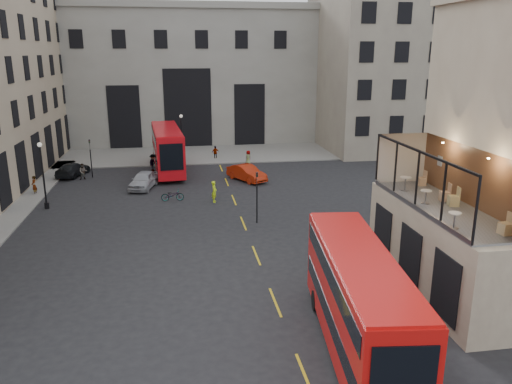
{
  "coord_description": "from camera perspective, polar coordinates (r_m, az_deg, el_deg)",
  "views": [
    {
      "loc": [
        -6.47,
        -22.04,
        12.09
      ],
      "look_at": [
        -1.43,
        9.69,
        3.0
      ],
      "focal_mm": 35.0,
      "sensor_mm": 36.0,
      "label": 1
    }
  ],
  "objects": [
    {
      "name": "street_lamp_a",
      "position": [
        42.52,
        -23.1,
        1.33
      ],
      "size": [
        0.36,
        0.36,
        5.33
      ],
      "color": "black",
      "rests_on": "ground"
    },
    {
      "name": "building_right",
      "position": [
        67.45,
        14.52,
        13.87
      ],
      "size": [
        16.6,
        18.6,
        20.0
      ],
      "color": "gray",
      "rests_on": "ground"
    },
    {
      "name": "cafe_chair_a",
      "position": [
        23.64,
        26.65,
        -3.68
      ],
      "size": [
        0.52,
        0.52,
        0.95
      ],
      "color": "#DBB57E",
      "rests_on": "cafe_floor"
    },
    {
      "name": "cafe_table_mid",
      "position": [
        26.73,
        18.84,
        -0.3
      ],
      "size": [
        0.56,
        0.56,
        0.71
      ],
      "color": "silver",
      "rests_on": "cafe_floor"
    },
    {
      "name": "street_lamp_b",
      "position": [
        56.87,
        -8.46,
        5.81
      ],
      "size": [
        0.36,
        0.36,
        5.33
      ],
      "color": "black",
      "rests_on": "ground"
    },
    {
      "name": "host_frontage",
      "position": [
        27.4,
        20.09,
        -6.26
      ],
      "size": [
        3.0,
        11.0,
        4.5
      ],
      "primitive_type": "cube",
      "color": "#BCAC8D",
      "rests_on": "ground"
    },
    {
      "name": "car_b",
      "position": [
        48.16,
        -1.07,
        2.19
      ],
      "size": [
        3.69,
        4.78,
        1.51
      ],
      "primitive_type": "imported",
      "rotation": [
        0.0,
        0.0,
        0.52
      ],
      "color": "#A8200A",
      "rests_on": "ground"
    },
    {
      "name": "pedestrian_e",
      "position": [
        47.5,
        -24.03,
        0.69
      ],
      "size": [
        0.44,
        0.63,
        1.66
      ],
      "primitive_type": "imported",
      "rotation": [
        0.0,
        0.0,
        4.65
      ],
      "color": "gray",
      "rests_on": "ground"
    },
    {
      "name": "bus_far",
      "position": [
        52.25,
        -10.11,
        5.04
      ],
      "size": [
        3.5,
        11.59,
        4.56
      ],
      "color": "red",
      "rests_on": "ground"
    },
    {
      "name": "pedestrian_c",
      "position": [
        58.15,
        -4.66,
        4.52
      ],
      "size": [
        0.97,
        0.61,
        1.53
      ],
      "primitive_type": "imported",
      "rotation": [
        0.0,
        0.0,
        3.42
      ],
      "color": "gray",
      "rests_on": "ground"
    },
    {
      "name": "pedestrian_b",
      "position": [
        53.19,
        -11.71,
        3.31
      ],
      "size": [
        1.09,
        1.32,
        1.78
      ],
      "primitive_type": "imported",
      "rotation": [
        0.0,
        0.0,
        1.13
      ],
      "color": "gray",
      "rests_on": "ground"
    },
    {
      "name": "car_c",
      "position": [
        53.26,
        -20.22,
        2.44
      ],
      "size": [
        3.17,
        5.02,
        1.35
      ],
      "primitive_type": "imported",
      "rotation": [
        0.0,
        0.0,
        2.85
      ],
      "color": "black",
      "rests_on": "ground"
    },
    {
      "name": "pavement_far",
      "position": [
        61.23,
        -8.43,
        4.3
      ],
      "size": [
        40.0,
        12.0,
        0.12
      ],
      "primitive_type": "cube",
      "color": "slate",
      "rests_on": "ground"
    },
    {
      "name": "bus_near",
      "position": [
        21.08,
        11.62,
        -11.78
      ],
      "size": [
        3.69,
        11.12,
        4.35
      ],
      "color": "red",
      "rests_on": "ground"
    },
    {
      "name": "cafe_chair_d",
      "position": [
        30.39,
        18.41,
        1.22
      ],
      "size": [
        0.44,
        0.44,
        0.87
      ],
      "color": "tan",
      "rests_on": "cafe_floor"
    },
    {
      "name": "cafe_floor",
      "position": [
        26.66,
        20.55,
        -1.67
      ],
      "size": [
        3.0,
        10.0,
        0.1
      ],
      "primitive_type": "cube",
      "color": "slate",
      "rests_on": "host_frontage"
    },
    {
      "name": "pedestrian_a",
      "position": [
        51.4,
        -19.16,
        2.22
      ],
      "size": [
        0.85,
        0.7,
        1.59
      ],
      "primitive_type": "imported",
      "rotation": [
        0.0,
        0.0,
        0.13
      ],
      "color": "gray",
      "rests_on": "ground"
    },
    {
      "name": "gateway",
      "position": [
        70.09,
        -8.04,
        13.44
      ],
      "size": [
        35.0,
        10.6,
        18.0
      ],
      "color": "#9B9A90",
      "rests_on": "ground"
    },
    {
      "name": "pedestrian_d",
      "position": [
        54.97,
        -0.89,
        3.94
      ],
      "size": [
        0.88,
        0.92,
        1.59
      ],
      "primitive_type": "imported",
      "rotation": [
        0.0,
        0.0,
        2.26
      ],
      "color": "gray",
      "rests_on": "ground"
    },
    {
      "name": "traffic_light_near",
      "position": [
        35.81,
        0.1,
        0.14
      ],
      "size": [
        0.16,
        0.2,
        3.8
      ],
      "color": "black",
      "rests_on": "ground"
    },
    {
      "name": "car_a",
      "position": [
        46.61,
        -12.73,
        1.34
      ],
      "size": [
        2.89,
        4.81,
        1.53
      ],
      "primitive_type": "imported",
      "rotation": [
        0.0,
        0.0,
        -0.26
      ],
      "color": "#A7A9B0",
      "rests_on": "ground"
    },
    {
      "name": "cyclist",
      "position": [
        41.36,
        -4.8,
        0.04
      ],
      "size": [
        0.53,
        0.72,
        1.8
      ],
      "primitive_type": "imported",
      "rotation": [
        0.0,
        0.0,
        1.41
      ],
      "color": "#D7FF1A",
      "rests_on": "ground"
    },
    {
      "name": "cafe_table_near",
      "position": [
        23.48,
        21.75,
        -2.76
      ],
      "size": [
        0.57,
        0.57,
        0.71
      ],
      "color": "white",
      "rests_on": "cafe_floor"
    },
    {
      "name": "cafe_table_far",
      "position": [
        28.95,
        16.71,
        1.16
      ],
      "size": [
        0.61,
        0.61,
        0.77
      ],
      "color": "silver",
      "rests_on": "cafe_floor"
    },
    {
      "name": "ground",
      "position": [
        25.96,
        6.64,
        -12.08
      ],
      "size": [
        140.0,
        140.0,
        0.0
      ],
      "primitive_type": "plane",
      "color": "black",
      "rests_on": "ground"
    },
    {
      "name": "traffic_light_far",
      "position": [
        51.67,
        -18.41,
        4.21
      ],
      "size": [
        0.16,
        0.2,
        3.8
      ],
      "color": "black",
      "rests_on": "ground"
    },
    {
      "name": "bicycle",
      "position": [
        42.27,
        -9.52,
        -0.35
      ],
      "size": [
        1.87,
        0.67,
        0.98
      ],
      "primitive_type": "imported",
      "rotation": [
        0.0,
        0.0,
        1.58
      ],
      "color": "gray",
      "rests_on": "ground"
    },
    {
      "name": "cafe_chair_c",
      "position": [
        27.55,
        20.79,
        -0.41
      ],
      "size": [
        0.56,
        0.56,
        0.96
      ],
      "color": "tan",
      "rests_on": "cafe_floor"
    },
    {
      "name": "cafe_chair_b",
      "position": [
        26.89,
        21.66,
        -0.87
      ],
      "size": [
        0.56,
        0.56,
        0.97
      ],
      "color": "#CEB877",
      "rests_on": "cafe_floor"
    }
  ]
}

